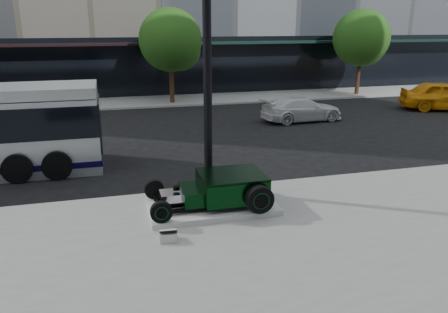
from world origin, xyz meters
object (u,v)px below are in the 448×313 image
object	(u,v)px
hot_rod	(224,188)
lamppost	(207,66)
yellow_taxi	(446,96)
white_sedan	(302,109)

from	to	relation	value
hot_rod	lamppost	xyz separation A→B (m)	(-0.11, 1.34, 3.09)
yellow_taxi	hot_rod	bearing A→B (deg)	146.41
white_sedan	yellow_taxi	size ratio (longest dim) A/B	0.87
hot_rod	lamppost	bearing A→B (deg)	94.84
hot_rod	yellow_taxi	size ratio (longest dim) A/B	0.65
hot_rod	white_sedan	xyz separation A→B (m)	(6.87, 10.04, -0.07)
white_sedan	lamppost	bearing A→B (deg)	137.23
hot_rod	lamppost	size ratio (longest dim) A/B	0.41
yellow_taxi	white_sedan	bearing A→B (deg)	116.55
yellow_taxi	lamppost	bearing A→B (deg)	142.78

